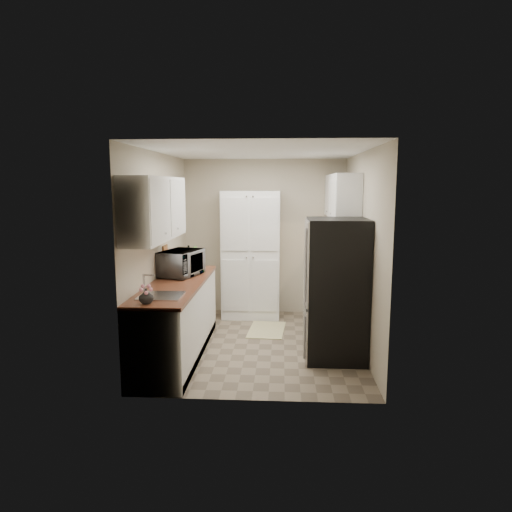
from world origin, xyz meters
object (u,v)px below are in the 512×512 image
Objects in this scene: microwave at (181,263)px; wine_bottle at (189,259)px; electric_range at (331,303)px; toaster_oven at (334,255)px; pantry_cabinet at (251,255)px; refrigerator at (336,290)px.

wine_bottle is at bearing 13.80° from microwave.
microwave is at bearing -168.32° from electric_range.
microwave is 1.91× the size of wine_bottle.
toaster_oven reaches higher than electric_range.
wine_bottle is (-1.98, -0.01, 0.60)m from electric_range.
toaster_oven is at bearing -43.61° from microwave.
wine_bottle reaches higher than toaster_oven.
toaster_oven is (1.29, -0.12, 0.03)m from pantry_cabinet.
refrigerator is 2.11m from wine_bottle.
wine_bottle reaches higher than electric_range.
pantry_cabinet is at bearing 49.50° from wine_bottle.
refrigerator reaches higher than microwave.
electric_range is at bearing -86.65° from toaster_oven.
electric_range is 0.98m from toaster_oven.
pantry_cabinet is 1.24m from wine_bottle.
refrigerator reaches higher than wine_bottle.
toaster_oven is at bearing 81.83° from electric_range.
microwave is (-0.82, -1.34, 0.09)m from pantry_cabinet.
wine_bottle is (-0.80, -0.94, 0.08)m from pantry_cabinet.
pantry_cabinet is 1.57m from microwave.
refrigerator reaches higher than toaster_oven.
pantry_cabinet reaches higher than wine_bottle.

